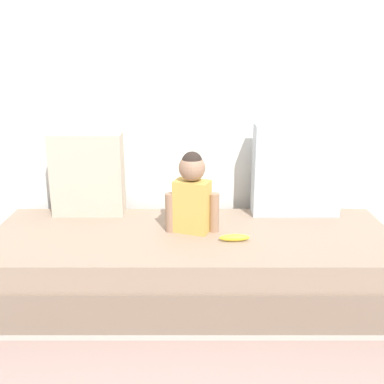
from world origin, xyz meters
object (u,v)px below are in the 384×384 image
at_px(couch, 192,264).
at_px(throw_pillow_left, 88,174).
at_px(banana, 234,238).
at_px(throw_pillow_right, 297,170).
at_px(toddler, 192,192).

distance_m(couch, throw_pillow_left, 0.86).
height_order(throw_pillow_left, banana, throw_pillow_left).
distance_m(throw_pillow_left, banana, 1.02).
bearing_deg(couch, throw_pillow_right, 27.63).
distance_m(couch, banana, 0.33).
height_order(throw_pillow_left, toddler, throw_pillow_left).
distance_m(couch, toddler, 0.42).
xyz_separation_m(couch, throw_pillow_right, (0.65, 0.34, 0.47)).
height_order(toddler, banana, toddler).
relative_size(couch, throw_pillow_right, 4.15).
bearing_deg(throw_pillow_left, toddler, -24.62).
relative_size(throw_pillow_left, toddler, 1.10).
relative_size(throw_pillow_left, throw_pillow_right, 0.90).
xyz_separation_m(throw_pillow_left, throw_pillow_right, (1.30, 0.00, 0.03)).
bearing_deg(banana, throw_pillow_right, 46.84).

